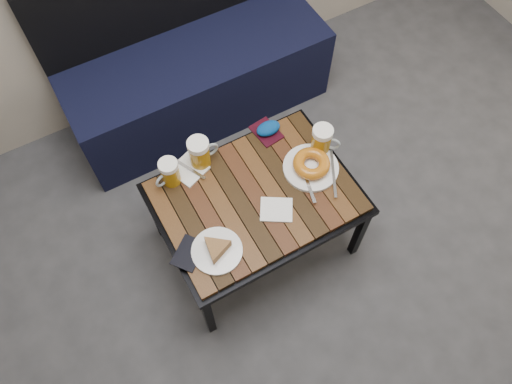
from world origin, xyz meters
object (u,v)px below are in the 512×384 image
plate_bagel (311,165)px  passport_navy (189,253)px  beer_mug_left (169,172)px  knit_pouch (268,128)px  bench (196,74)px  cafe_table (256,200)px  plate_pie (217,249)px  beer_mug_centre (200,153)px  passport_burgundy (266,132)px  beer_mug_right (322,140)px

plate_bagel → passport_navy: plate_bagel is taller
beer_mug_left → knit_pouch: (0.49, 0.02, -0.04)m
bench → cafe_table: size_ratio=1.67×
plate_pie → plate_bagel: size_ratio=0.67×
beer_mug_centre → knit_pouch: 0.34m
bench → passport_burgundy: 0.68m
beer_mug_left → beer_mug_right: beer_mug_right is taller
bench → plate_pie: bearing=-110.6°
beer_mug_left → passport_burgundy: size_ratio=0.94×
bench → beer_mug_centre: size_ratio=9.36×
plate_pie → knit_pouch: (0.47, 0.41, 0.00)m
bench → plate_bagel: size_ratio=4.62×
beer_mug_centre → beer_mug_right: 0.53m
beer_mug_left → passport_navy: (-0.08, -0.34, -0.06)m
passport_navy → passport_burgundy: size_ratio=0.98×
beer_mug_centre → plate_bagel: 0.48m
plate_pie → plate_bagel: (0.53, 0.14, 0.00)m
passport_navy → knit_pouch: 0.67m
beer_mug_right → passport_navy: bearing=-124.1°
bench → cafe_table: bearing=-98.6°
bench → passport_burgundy: bench is taller
beer_mug_right → passport_burgundy: (-0.16, 0.20, -0.07)m
bench → beer_mug_right: (0.22, -0.84, 0.27)m
beer_mug_left → passport_burgundy: (0.48, 0.02, -0.06)m
beer_mug_right → passport_burgundy: beer_mug_right is taller
beer_mug_left → plate_pie: size_ratio=0.65×
bench → beer_mug_right: bearing=-75.1°
beer_mug_left → plate_pie: beer_mug_left is taller
plate_bagel → plate_pie: bearing=-164.8°
beer_mug_centre → beer_mug_right: beer_mug_centre is taller
bench → beer_mug_left: size_ratio=10.61×
passport_navy → passport_burgundy: same height
plate_bagel → beer_mug_left: bearing=156.3°
beer_mug_left → plate_pie: (0.02, -0.39, -0.04)m
beer_mug_left → passport_burgundy: beer_mug_left is taller
knit_pouch → plate_bagel: bearing=-76.8°
cafe_table → beer_mug_right: beer_mug_right is taller
plate_pie → knit_pouch: bearing=40.9°
beer_mug_centre → plate_bagel: beer_mug_centre is taller
cafe_table → plate_pie: bearing=-150.6°
cafe_table → knit_pouch: size_ratio=7.40×
beer_mug_centre → bench: bearing=66.7°
beer_mug_centre → passport_burgundy: size_ratio=1.06×
cafe_table → knit_pouch: (0.21, 0.26, 0.07)m
beer_mug_centre → passport_burgundy: beer_mug_centre is taller
plate_bagel → passport_burgundy: (-0.07, 0.26, -0.02)m
beer_mug_right → beer_mug_centre: bearing=-158.7°
plate_pie → passport_burgundy: 0.61m
passport_navy → knit_pouch: knit_pouch is taller
beer_mug_left → passport_navy: 0.35m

